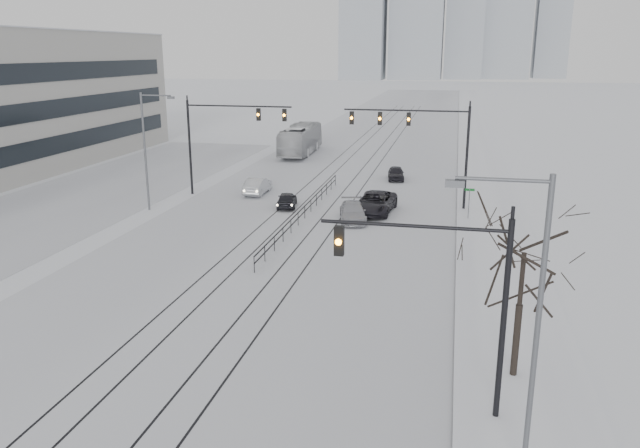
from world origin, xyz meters
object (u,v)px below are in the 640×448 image
(sedan_nb_front, at_px, (375,203))
(sedan_nb_far, at_px, (396,173))
(traffic_mast_near, at_px, (454,289))
(sedan_sb_inner, at_px, (287,200))
(bare_tree, at_px, (523,266))
(box_truck, at_px, (301,140))
(sedan_nb_right, at_px, (353,212))
(sedan_sb_outer, at_px, (258,186))

(sedan_nb_front, bearing_deg, sedan_nb_far, 93.46)
(sedan_nb_front, bearing_deg, traffic_mast_near, -72.52)
(sedan_sb_inner, bearing_deg, bare_tree, 112.37)
(traffic_mast_near, xyz_separation_m, box_truck, (-18.28, 52.94, -2.84))
(sedan_nb_right, bearing_deg, sedan_sb_outer, 131.54)
(sedan_sb_outer, relative_size, sedan_nb_right, 0.94)
(sedan_sb_inner, xyz_separation_m, sedan_nb_right, (5.77, -2.94, 0.05))
(traffic_mast_near, relative_size, sedan_nb_far, 1.89)
(sedan_sb_inner, height_order, sedan_nb_front, sedan_nb_front)
(sedan_sb_inner, distance_m, sedan_sb_outer, 5.56)
(traffic_mast_near, bearing_deg, sedan_sb_outer, 118.22)
(sedan_sb_inner, relative_size, sedan_nb_far, 0.97)
(sedan_sb_outer, distance_m, sedan_nb_front, 11.65)
(sedan_sb_outer, height_order, sedan_nb_far, sedan_sb_outer)
(sedan_nb_far, bearing_deg, sedan_nb_right, -102.88)
(bare_tree, bearing_deg, box_truck, 112.51)
(sedan_sb_inner, distance_m, sedan_nb_right, 6.47)
(traffic_mast_near, xyz_separation_m, sedan_nb_front, (-5.94, 26.74, -3.77))
(bare_tree, relative_size, sedan_sb_inner, 1.69)
(sedan_nb_right, relative_size, box_truck, 0.37)
(sedan_sb_outer, bearing_deg, sedan_sb_inner, 131.09)
(sedan_sb_outer, bearing_deg, box_truck, -87.10)
(sedan_nb_front, distance_m, sedan_nb_far, 13.10)
(traffic_mast_near, relative_size, sedan_nb_right, 1.53)
(bare_tree, xyz_separation_m, sedan_sb_inner, (-15.39, 24.04, -3.88))
(sedan_nb_right, bearing_deg, sedan_sb_inner, 141.10)
(sedan_sb_outer, relative_size, sedan_nb_far, 1.16)
(traffic_mast_near, height_order, bare_tree, traffic_mast_near)
(sedan_sb_inner, height_order, sedan_nb_far, sedan_nb_far)
(bare_tree, xyz_separation_m, sedan_nb_far, (-8.01, 36.83, -3.86))
(sedan_nb_front, bearing_deg, sedan_sb_outer, 162.69)
(traffic_mast_near, relative_size, bare_tree, 1.15)
(bare_tree, height_order, sedan_sb_inner, bare_tree)
(sedan_sb_outer, height_order, box_truck, box_truck)
(bare_tree, bearing_deg, sedan_nb_front, 109.38)
(sedan_nb_right, xyz_separation_m, sedan_nb_far, (1.61, 15.73, -0.03))
(sedan_sb_outer, distance_m, sedan_nb_far, 14.11)
(traffic_mast_near, relative_size, sedan_nb_front, 1.23)
(sedan_sb_inner, distance_m, sedan_nb_front, 7.05)
(bare_tree, distance_m, sedan_sb_inner, 28.81)
(sedan_nb_far, bearing_deg, sedan_nb_front, -98.52)
(sedan_nb_right, bearing_deg, traffic_mast_near, -85.25)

